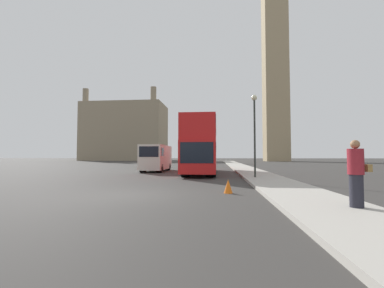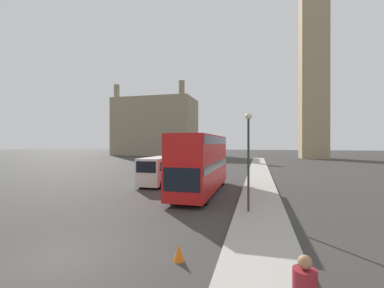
% 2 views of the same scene
% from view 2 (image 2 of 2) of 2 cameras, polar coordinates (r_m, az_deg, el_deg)
% --- Properties ---
extents(ground_plane, '(300.00, 300.00, 0.00)m').
position_cam_2_polar(ground_plane, '(10.14, -26.85, -21.93)').
color(ground_plane, '#383533').
extents(sidewalk_strip, '(2.67, 120.00, 0.15)m').
position_cam_2_polar(sidewalk_strip, '(7.99, 15.44, -27.73)').
color(sidewalk_strip, '#ADA89E').
rests_on(sidewalk_strip, ground_plane).
extents(clock_tower, '(6.79, 6.96, 70.57)m').
position_cam_2_polar(clock_tower, '(78.97, 25.38, 24.30)').
color(clock_tower, tan).
rests_on(clock_tower, ground_plane).
extents(building_block_distant, '(25.70, 14.77, 22.67)m').
position_cam_2_polar(building_block_distant, '(86.86, -8.03, 3.77)').
color(building_block_distant, gray).
rests_on(building_block_distant, ground_plane).
extents(red_double_decker_bus, '(2.52, 10.81, 4.42)m').
position_cam_2_polar(red_double_decker_bus, '(19.91, 2.15, -3.77)').
color(red_double_decker_bus, red).
rests_on(red_double_decker_bus, ground_plane).
extents(white_van, '(2.07, 5.68, 2.53)m').
position_cam_2_polar(white_van, '(23.82, -7.46, -5.77)').
color(white_van, silver).
rests_on(white_van, ground_plane).
extents(street_lamp, '(0.36, 0.36, 5.31)m').
position_cam_2_polar(street_lamp, '(14.11, 12.43, -0.42)').
color(street_lamp, '#2D332D').
rests_on(street_lamp, sidewalk_strip).
extents(traffic_cone, '(0.36, 0.36, 0.55)m').
position_cam_2_polar(traffic_cone, '(9.01, -2.96, -22.96)').
color(traffic_cone, orange).
rests_on(traffic_cone, ground_plane).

